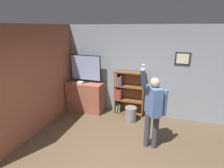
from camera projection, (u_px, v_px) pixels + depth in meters
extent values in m
cube|color=gray|center=(143.00, 72.00, 5.20)|extent=(6.76, 0.06, 2.70)
cube|color=black|center=(183.00, 59.00, 4.71)|extent=(0.40, 0.02, 0.34)
cube|color=beige|center=(183.00, 59.00, 4.69)|extent=(0.31, 0.01, 0.26)
cube|color=#93513D|center=(46.00, 77.00, 4.70)|extent=(0.06, 4.25, 2.70)
cube|color=#93513D|center=(86.00, 97.00, 5.67)|extent=(1.16, 0.54, 0.95)
cylinder|color=black|center=(86.00, 81.00, 5.61)|extent=(0.22, 0.22, 0.03)
cylinder|color=black|center=(86.00, 80.00, 5.60)|extent=(0.06, 0.06, 0.05)
cube|color=black|center=(86.00, 68.00, 5.47)|extent=(1.00, 0.04, 0.79)
cube|color=#8C9EC6|center=(85.00, 68.00, 5.45)|extent=(0.97, 0.01, 0.76)
cube|color=silver|center=(80.00, 83.00, 5.42)|extent=(0.18, 0.16, 0.06)
cube|color=white|center=(74.00, 83.00, 5.44)|extent=(0.06, 0.14, 0.02)
cube|color=brown|center=(116.00, 92.00, 5.48)|extent=(0.04, 0.28, 1.37)
cube|color=brown|center=(143.00, 95.00, 5.22)|extent=(0.04, 0.28, 1.37)
cube|color=brown|center=(130.00, 92.00, 5.47)|extent=(0.90, 0.01, 1.37)
cube|color=brown|center=(129.00, 113.00, 5.56)|extent=(0.83, 0.28, 0.04)
cube|color=brown|center=(129.00, 100.00, 5.42)|extent=(0.83, 0.28, 0.04)
cube|color=brown|center=(129.00, 86.00, 5.28)|extent=(0.83, 0.28, 0.04)
cube|color=brown|center=(130.00, 72.00, 5.14)|extent=(0.83, 0.28, 0.04)
cube|color=#232328|center=(116.00, 106.00, 5.60)|extent=(0.02, 0.24, 0.37)
cube|color=gold|center=(117.00, 108.00, 5.59)|extent=(0.03, 0.20, 0.24)
cube|color=#232328|center=(119.00, 107.00, 5.59)|extent=(0.04, 0.25, 0.35)
cube|color=#5B8E99|center=(120.00, 108.00, 5.57)|extent=(0.04, 0.21, 0.27)
cube|color=red|center=(117.00, 93.00, 5.45)|extent=(0.04, 0.23, 0.36)
cube|color=#99663D|center=(118.00, 94.00, 5.44)|extent=(0.03, 0.23, 0.31)
cube|color=red|center=(120.00, 94.00, 5.43)|extent=(0.04, 0.24, 0.32)
cube|color=#99663D|center=(121.00, 94.00, 5.40)|extent=(0.02, 0.20, 0.34)
cube|color=#99663D|center=(117.00, 79.00, 5.30)|extent=(0.04, 0.21, 0.38)
cube|color=#5B8E99|center=(119.00, 81.00, 5.31)|extent=(0.03, 0.24, 0.26)
cube|color=#99663D|center=(120.00, 81.00, 5.28)|extent=(0.03, 0.20, 0.26)
cube|color=#7A3889|center=(122.00, 80.00, 5.28)|extent=(0.04, 0.25, 0.31)
cylinder|color=#383842|center=(147.00, 130.00, 3.94)|extent=(0.13, 0.13, 0.83)
cylinder|color=#383842|center=(155.00, 131.00, 3.88)|extent=(0.13, 0.13, 0.83)
cube|color=#4C6B9E|center=(154.00, 101.00, 3.68)|extent=(0.40, 0.46, 0.62)
sphere|color=tan|center=(155.00, 82.00, 3.56)|extent=(0.20, 0.20, 0.20)
cylinder|color=#4C6B9E|center=(165.00, 103.00, 3.62)|extent=(0.09, 0.09, 0.57)
cylinder|color=#4C6B9E|center=(143.00, 79.00, 3.49)|extent=(0.09, 0.40, 0.52)
cube|color=white|center=(143.00, 68.00, 3.37)|extent=(0.04, 0.09, 0.14)
cylinder|color=gray|center=(131.00, 114.00, 5.05)|extent=(0.33, 0.33, 0.44)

